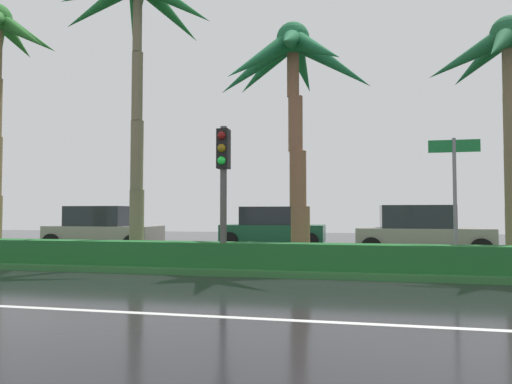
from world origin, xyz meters
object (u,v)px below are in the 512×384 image
(street_name_sign, at_px, (455,186))
(car_in_traffic_second, at_px, (272,228))
(palm_tree_centre, at_px, (511,71))
(traffic_signal_median_left, at_px, (223,170))
(palm_tree_mid_left, at_px, (138,20))
(car_in_traffic_leading, at_px, (103,229))
(palm_tree_centre_left, at_px, (294,72))
(car_in_traffic_third, at_px, (419,232))

(street_name_sign, relative_size, car_in_traffic_second, 0.70)
(palm_tree_centre, height_order, traffic_signal_median_left, palm_tree_centre)
(traffic_signal_median_left, relative_size, car_in_traffic_second, 0.79)
(palm_tree_mid_left, relative_size, traffic_signal_median_left, 2.47)
(traffic_signal_median_left, height_order, street_name_sign, traffic_signal_median_left)
(car_in_traffic_leading, xyz_separation_m, car_in_traffic_second, (6.13, 2.98, 0.00))
(palm_tree_centre_left, xyz_separation_m, car_in_traffic_second, (-1.88, 7.02, -4.46))
(palm_tree_centre, bearing_deg, car_in_traffic_third, 114.71)
(traffic_signal_median_left, distance_m, car_in_traffic_third, 7.88)
(traffic_signal_median_left, bearing_deg, street_name_sign, 3.59)
(car_in_traffic_third, bearing_deg, street_name_sign, -88.98)
(car_in_traffic_second, bearing_deg, car_in_traffic_leading, -154.04)
(palm_tree_centre_left, relative_size, palm_tree_centre, 1.03)
(palm_tree_mid_left, relative_size, palm_tree_centre, 1.34)
(palm_tree_centre, relative_size, car_in_traffic_third, 1.46)
(palm_tree_centre_left, height_order, car_in_traffic_leading, palm_tree_centre_left)
(palm_tree_centre, relative_size, traffic_signal_median_left, 1.84)
(palm_tree_centre, distance_m, car_in_traffic_second, 10.84)
(palm_tree_centre, xyz_separation_m, street_name_sign, (-1.66, -1.53, -2.94))
(car_in_traffic_second, bearing_deg, street_name_sign, -55.86)
(palm_tree_mid_left, relative_size, car_in_traffic_third, 1.96)
(car_in_traffic_leading, bearing_deg, street_name_sign, -24.47)
(palm_tree_mid_left, bearing_deg, palm_tree_centre, 2.79)
(street_name_sign, bearing_deg, car_in_traffic_third, 91.02)
(palm_tree_centre, height_order, street_name_sign, palm_tree_centre)
(car_in_traffic_leading, bearing_deg, car_in_traffic_second, 25.96)
(traffic_signal_median_left, bearing_deg, palm_tree_mid_left, 155.02)
(car_in_traffic_second, xyz_separation_m, car_in_traffic_third, (5.56, -2.99, 0.00))
(palm_tree_centre_left, relative_size, car_in_traffic_leading, 1.51)
(traffic_signal_median_left, bearing_deg, palm_tree_centre_left, 47.63)
(palm_tree_centre, xyz_separation_m, car_in_traffic_third, (-1.76, 3.82, -4.19))
(car_in_traffic_third, bearing_deg, traffic_signal_median_left, -132.41)
(palm_tree_mid_left, distance_m, traffic_signal_median_left, 5.56)
(traffic_signal_median_left, distance_m, car_in_traffic_second, 8.84)
(car_in_traffic_second, distance_m, car_in_traffic_third, 6.31)
(palm_tree_centre, bearing_deg, palm_tree_mid_left, -177.21)
(palm_tree_mid_left, height_order, traffic_signal_median_left, palm_tree_mid_left)
(car_in_traffic_leading, distance_m, car_in_traffic_third, 11.69)
(palm_tree_mid_left, xyz_separation_m, car_in_traffic_leading, (-3.53, 4.31, -6.17))
(palm_tree_centre_left, height_order, palm_tree_centre, palm_tree_centre_left)
(car_in_traffic_second, bearing_deg, palm_tree_centre_left, -75.03)
(palm_tree_centre, xyz_separation_m, car_in_traffic_second, (-7.32, 6.81, -4.19))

